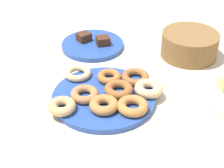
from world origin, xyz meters
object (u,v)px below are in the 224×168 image
at_px(donut_7, 62,106).
at_px(basket, 189,45).
at_px(brownie_far, 103,41).
at_px(donut_plate, 104,97).
at_px(donut_2, 85,94).
at_px(cake_plate, 93,45).
at_px(donut_8, 149,88).
at_px(donut_3, 133,106).
at_px(donut_4, 104,105).
at_px(donut_6, 119,89).
at_px(brownie_near, 84,37).
at_px(donut_0, 109,77).
at_px(donut_1, 78,73).
at_px(donut_5, 135,77).

bearing_deg(donut_7, basket, 97.38).
bearing_deg(brownie_far, donut_plate, -29.92).
relative_size(donut_2, cake_plate, 0.36).
distance_m(donut_8, cake_plate, 0.37).
bearing_deg(donut_3, donut_4, -124.69).
bearing_deg(donut_8, donut_2, -113.81).
distance_m(donut_6, brownie_near, 0.37).
bearing_deg(donut_2, donut_6, 71.26).
distance_m(donut_0, donut_7, 0.21).
xyz_separation_m(donut_6, donut_8, (0.05, 0.08, 0.00)).
relative_size(donut_1, brownie_near, 1.80).
distance_m(donut_2, cake_plate, 0.35).
bearing_deg(donut_1, donut_4, -3.96).
xyz_separation_m(donut_3, donut_5, (-0.12, 0.09, -0.00)).
distance_m(donut_2, donut_3, 0.15).
relative_size(donut_0, donut_7, 0.96).
height_order(donut_6, cake_plate, donut_6).
distance_m(donut_6, basket, 0.37).
height_order(donut_7, basket, basket).
xyz_separation_m(donut_plate, cake_plate, (-0.31, 0.13, 0.00)).
bearing_deg(donut_plate, cake_plate, 156.99).
distance_m(donut_6, cake_plate, 0.34).
xyz_separation_m(donut_5, brownie_far, (-0.27, 0.03, 0.00)).
height_order(donut_plate, donut_6, donut_6).
relative_size(donut_2, donut_7, 1.05).
bearing_deg(donut_4, donut_0, 143.06).
xyz_separation_m(donut_1, donut_3, (0.24, 0.05, 0.00)).
distance_m(brownie_far, basket, 0.32).
distance_m(donut_7, cake_plate, 0.42).
bearing_deg(brownie_far, donut_4, -29.88).
bearing_deg(donut_6, donut_8, 60.40).
height_order(donut_2, brownie_near, brownie_near).
xyz_separation_m(donut_plate, donut_4, (0.06, -0.03, 0.02)).
distance_m(donut_3, donut_4, 0.08).
bearing_deg(donut_5, donut_6, -69.66).
height_order(donut_3, basket, basket).
distance_m(donut_1, donut_5, 0.19).
xyz_separation_m(donut_5, basket, (-0.05, 0.28, 0.02)).
height_order(donut_2, basket, basket).
bearing_deg(donut_0, donut_5, 57.11).
relative_size(donut_1, donut_3, 0.97).
bearing_deg(donut_5, brownie_near, -177.56).
relative_size(donut_5, donut_6, 1.01).
bearing_deg(donut_plate, donut_6, 71.60).
bearing_deg(donut_7, donut_6, 85.77).
xyz_separation_m(donut_plate, donut_6, (0.01, 0.04, 0.02)).
xyz_separation_m(donut_1, basket, (0.07, 0.43, 0.02)).
bearing_deg(donut_7, donut_0, 107.97).
height_order(donut_0, donut_6, donut_6).
bearing_deg(donut_6, brownie_far, 158.37).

